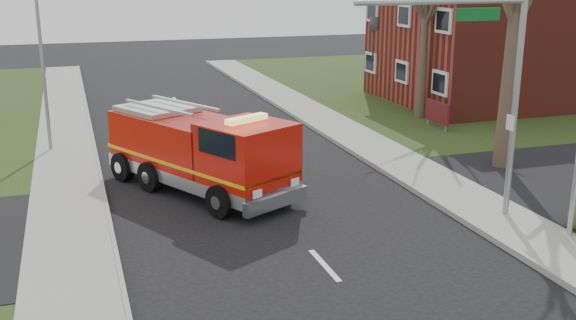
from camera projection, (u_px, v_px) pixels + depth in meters
name	position (u px, v px, depth m)	size (l,w,h in m)	color
ground	(325.00, 266.00, 17.30)	(120.00, 120.00, 0.00)	black
sidewalk_right	(528.00, 235.00, 19.13)	(2.40, 80.00, 0.15)	gray
sidewalk_left	(72.00, 298.00, 15.42)	(2.40, 80.00, 0.15)	gray
brick_building	(522.00, 37.00, 38.46)	(15.40, 10.40, 7.25)	maroon
health_center_sign	(437.00, 112.00, 31.64)	(0.12, 2.00, 1.40)	#531315
traffic_signal_mast	(480.00, 66.00, 18.95)	(5.29, 0.18, 6.80)	gray
utility_pole_far	(43.00, 69.00, 27.11)	(0.14, 0.14, 7.00)	gray
fire_engine	(201.00, 153.00, 22.77)	(5.64, 7.70, 2.97)	#B71208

